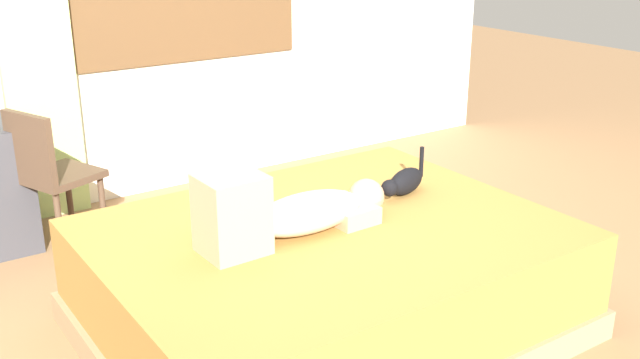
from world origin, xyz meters
TOP-DOWN VIEW (x-y plane):
  - ground_plane at (0.00, 0.00)m, footprint 16.00×16.00m
  - bed at (0.06, 0.07)m, footprint 2.10×1.65m
  - person_lying at (-0.13, 0.09)m, footprint 0.94×0.29m
  - cat at (0.62, 0.19)m, footprint 0.35×0.19m
  - chair_by_desk at (-0.76, 1.62)m, footprint 0.49×0.49m
  - curtain_left at (-0.59, 2.25)m, footprint 0.44×0.06m

SIDE VIEW (x-z plane):
  - ground_plane at x=0.00m, z-range 0.00..0.00m
  - bed at x=0.06m, z-range 0.00..0.52m
  - chair_by_desk at x=-0.76m, z-range 0.08..0.94m
  - cat at x=0.62m, z-range 0.49..0.70m
  - person_lying at x=-0.13m, z-range 0.47..0.81m
  - curtain_left at x=-0.59m, z-range 0.00..2.63m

